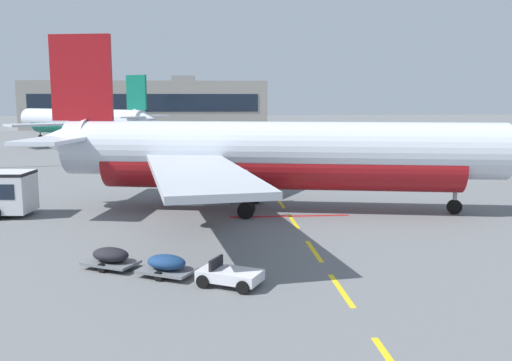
# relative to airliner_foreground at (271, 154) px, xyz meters

# --- Properties ---
(ground) EXTENTS (400.00, 400.00, 0.00)m
(ground) POSITION_rel_airliner_foreground_xyz_m (23.03, 15.90, -3.95)
(ground) COLOR slate
(apron_paint_markings) EXTENTS (8.00, 92.72, 0.01)m
(apron_paint_markings) POSITION_rel_airliner_foreground_xyz_m (1.03, 12.68, -3.95)
(apron_paint_markings) COLOR yellow
(apron_paint_markings) RESTS_ON ground
(airliner_foreground) EXTENTS (34.68, 34.00, 12.20)m
(airliner_foreground) POSITION_rel_airliner_foreground_xyz_m (0.00, 0.00, 0.00)
(airliner_foreground) COLOR silver
(airliner_foreground) RESTS_ON ground
(airliner_mid_left) EXTENTS (30.02, 27.93, 11.53)m
(airliner_mid_left) POSITION_rel_airliner_foreground_xyz_m (-26.32, 62.93, -0.22)
(airliner_mid_left) COLOR silver
(airliner_mid_left) RESTS_ON ground
(baggage_train) EXTENTS (8.27, 5.34, 1.14)m
(baggage_train) POSITION_rel_airliner_foreground_xyz_m (-6.20, -14.11, -3.42)
(baggage_train) COLOR silver
(baggage_train) RESTS_ON ground
(terminal_satellite) EXTENTS (60.76, 24.23, 13.63)m
(terminal_satellite) POSITION_rel_airliner_foreground_xyz_m (-19.78, 112.63, 2.09)
(terminal_satellite) COLOR #9E998E
(terminal_satellite) RESTS_ON ground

